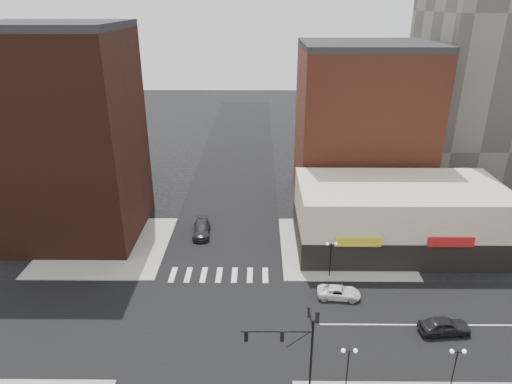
{
  "coord_description": "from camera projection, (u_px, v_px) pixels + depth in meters",
  "views": [
    {
      "loc": [
        4.34,
        -34.45,
        27.97
      ],
      "look_at": [
        4.0,
        5.74,
        11.0
      ],
      "focal_mm": 32.0,
      "sensor_mm": 36.0,
      "label": 1
    }
  ],
  "objects": [
    {
      "name": "road_ew",
      "position": [
        213.0,
        324.0,
        42.64
      ],
      "size": [
        200.0,
        14.0,
        0.02
      ],
      "primitive_type": "cube",
      "color": "black",
      "rests_on": "ground"
    },
    {
      "name": "building_ne_row",
      "position": [
        397.0,
        221.0,
        55.02
      ],
      "size": [
        24.2,
        12.2,
        8.0
      ],
      "color": "beige",
      "rests_on": "ground"
    },
    {
      "name": "street_lamp_se_b",
      "position": [
        456.0,
        360.0,
        33.85
      ],
      "size": [
        1.22,
        0.32,
        4.16
      ],
      "color": "black",
      "rests_on": "sidewalk_se"
    },
    {
      "name": "dark_sedan_north",
      "position": [
        202.0,
        229.0,
        58.61
      ],
      "size": [
        2.45,
        5.36,
        1.52
      ],
      "primitive_type": "imported",
      "rotation": [
        0.0,
        0.0,
        0.06
      ],
      "color": "black",
      "rests_on": "ground"
    },
    {
      "name": "ground",
      "position": [
        213.0,
        324.0,
        42.65
      ],
      "size": [
        240.0,
        240.0,
        0.0
      ],
      "primitive_type": "plane",
      "color": "black",
      "rests_on": "ground"
    },
    {
      "name": "white_suv",
      "position": [
        339.0,
        292.0,
        46.22
      ],
      "size": [
        4.54,
        2.4,
        1.22
      ],
      "primitive_type": "imported",
      "rotation": [
        0.0,
        0.0,
        1.48
      ],
      "color": "white",
      "rests_on": "ground"
    },
    {
      "name": "building_nw",
      "position": [
        67.0,
        139.0,
        54.97
      ],
      "size": [
        16.0,
        15.0,
        25.0
      ],
      "primitive_type": "cube",
      "color": "#3A1A12",
      "rests_on": "ground"
    },
    {
      "name": "building_ne_midrise",
      "position": [
        362.0,
        128.0,
        65.39
      ],
      "size": [
        18.0,
        15.0,
        22.0
      ],
      "primitive_type": "cube",
      "color": "brown",
      "rests_on": "ground"
    },
    {
      "name": "sidewalk_ne",
      "position": [
        342.0,
        247.0,
        55.87
      ],
      "size": [
        15.0,
        15.0,
        0.12
      ],
      "primitive_type": "cube",
      "color": "gray",
      "rests_on": "ground"
    },
    {
      "name": "road_ns",
      "position": [
        213.0,
        324.0,
        42.64
      ],
      "size": [
        14.0,
        200.0,
        0.02
      ],
      "primitive_type": "cube",
      "color": "black",
      "rests_on": "ground"
    },
    {
      "name": "dark_sedan_east",
      "position": [
        444.0,
        326.0,
        41.19
      ],
      "size": [
        4.74,
        2.24,
        1.57
      ],
      "primitive_type": "imported",
      "rotation": [
        0.0,
        0.0,
        1.66
      ],
      "color": "black",
      "rests_on": "ground"
    },
    {
      "name": "building_nw_low",
      "position": [
        30.0,
        151.0,
        71.88
      ],
      "size": [
        20.0,
        18.0,
        12.0
      ],
      "primitive_type": "cube",
      "color": "#3A1A12",
      "rests_on": "ground"
    },
    {
      "name": "street_lamp_ne",
      "position": [
        331.0,
        250.0,
        48.64
      ],
      "size": [
        1.22,
        0.32,
        4.16
      ],
      "color": "black",
      "rests_on": "sidewalk_ne"
    },
    {
      "name": "traffic_signal",
      "position": [
        299.0,
        340.0,
        33.44
      ],
      "size": [
        5.59,
        3.09,
        7.77
      ],
      "color": "black",
      "rests_on": "ground"
    },
    {
      "name": "street_lamp_se_a",
      "position": [
        348.0,
        359.0,
        33.91
      ],
      "size": [
        1.22,
        0.32,
        4.16
      ],
      "color": "black",
      "rests_on": "sidewalk_se"
    },
    {
      "name": "sidewalk_nw",
      "position": [
        107.0,
        246.0,
        56.09
      ],
      "size": [
        15.0,
        15.0,
        0.12
      ],
      "primitive_type": "cube",
      "color": "gray",
      "rests_on": "ground"
    }
  ]
}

